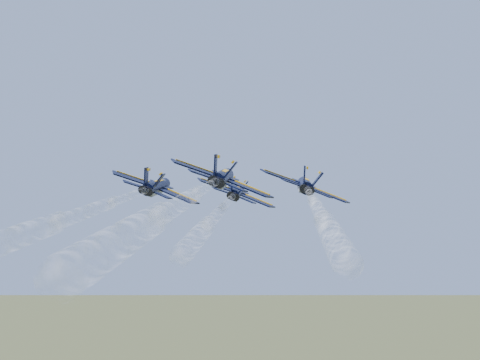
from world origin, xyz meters
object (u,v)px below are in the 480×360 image
at_px(jet_lead, 237,192).
at_px(jet_slot, 223,178).
at_px(jet_left, 157,187).
at_px(jet_right, 305,186).

bearing_deg(jet_lead, jet_slot, -91.43).
relative_size(jet_left, jet_slot, 1.00).
distance_m(jet_lead, jet_slot, 26.14).
height_order(jet_left, jet_right, same).
height_order(jet_lead, jet_slot, same).
distance_m(jet_left, jet_right, 21.19).
relative_size(jet_lead, jet_slot, 1.00).
distance_m(jet_right, jet_slot, 16.58).
relative_size(jet_lead, jet_left, 1.00).
bearing_deg(jet_slot, jet_lead, 88.57).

